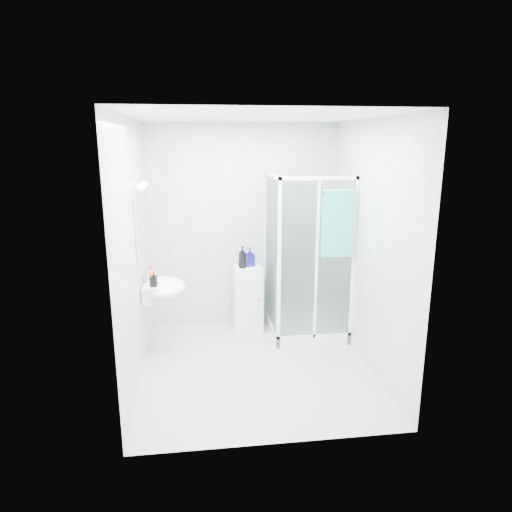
{
  "coord_description": "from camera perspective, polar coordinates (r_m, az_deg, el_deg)",
  "views": [
    {
      "loc": [
        -0.58,
        -4.45,
        2.37
      ],
      "look_at": [
        0.05,
        0.35,
        1.15
      ],
      "focal_mm": 32.0,
      "sensor_mm": 36.0,
      "label": 1
    }
  ],
  "objects": [
    {
      "name": "mirror",
      "position": [
        5.01,
        -14.33,
        3.71
      ],
      "size": [
        0.02,
        0.6,
        0.7
      ],
      "primitive_type": "cube",
      "color": "white",
      "rests_on": "room"
    },
    {
      "name": "shampoo_bottle_a",
      "position": [
        5.65,
        -1.72,
        -0.15
      ],
      "size": [
        0.13,
        0.13,
        0.27
      ],
      "primitive_type": "imported",
      "rotation": [
        0.0,
        0.0,
        0.28
      ],
      "color": "black",
      "rests_on": "storage_cabinet"
    },
    {
      "name": "shower_enclosure",
      "position": [
        5.69,
        5.67,
        -5.65
      ],
      "size": [
        0.9,
        0.95,
        2.0
      ],
      "color": "white",
      "rests_on": "ground"
    },
    {
      "name": "soap_dispenser_black",
      "position": [
        4.98,
        -12.65,
        -2.84
      ],
      "size": [
        0.08,
        0.08,
        0.16
      ],
      "primitive_type": "imported",
      "rotation": [
        0.0,
        0.0,
        -0.13
      ],
      "color": "black",
      "rests_on": "wall_basin"
    },
    {
      "name": "vanity_lights",
      "position": [
        4.95,
        -14.05,
        8.52
      ],
      "size": [
        0.1,
        0.4,
        0.08
      ],
      "color": "silver",
      "rests_on": "room"
    },
    {
      "name": "hand_towel",
      "position": [
        5.13,
        10.21,
        4.22
      ],
      "size": [
        0.35,
        0.05,
        0.76
      ],
      "color": "teal",
      "rests_on": "shower_enclosure"
    },
    {
      "name": "storage_cabinet",
      "position": [
        5.85,
        -1.01,
        -5.33
      ],
      "size": [
        0.36,
        0.38,
        0.84
      ],
      "rotation": [
        0.0,
        0.0,
        0.04
      ],
      "color": "white",
      "rests_on": "ground"
    },
    {
      "name": "wall_basin",
      "position": [
        5.16,
        -11.66,
        -3.91
      ],
      "size": [
        0.46,
        0.56,
        0.35
      ],
      "color": "white",
      "rests_on": "ground"
    },
    {
      "name": "soap_dispenser_orange",
      "position": [
        5.23,
        -13.02,
        -1.97
      ],
      "size": [
        0.17,
        0.17,
        0.18
      ],
      "primitive_type": "imported",
      "rotation": [
        0.0,
        0.0,
        -0.28
      ],
      "color": "#FF501E",
      "rests_on": "wall_basin"
    },
    {
      "name": "shampoo_bottle_b",
      "position": [
        5.74,
        -0.78,
        -0.11
      ],
      "size": [
        0.12,
        0.12,
        0.23
      ],
      "primitive_type": "imported",
      "rotation": [
        0.0,
        0.0,
        0.18
      ],
      "color": "#110F5A",
      "rests_on": "storage_cabinet"
    },
    {
      "name": "wall_hooks",
      "position": [
        5.76,
        -4.16,
        6.63
      ],
      "size": [
        0.23,
        0.06,
        0.03
      ],
      "color": "silver",
      "rests_on": "room"
    },
    {
      "name": "room",
      "position": [
        4.61,
        -0.05,
        0.74
      ],
      "size": [
        2.4,
        2.6,
        2.6
      ],
      "color": "silver",
      "rests_on": "ground"
    }
  ]
}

